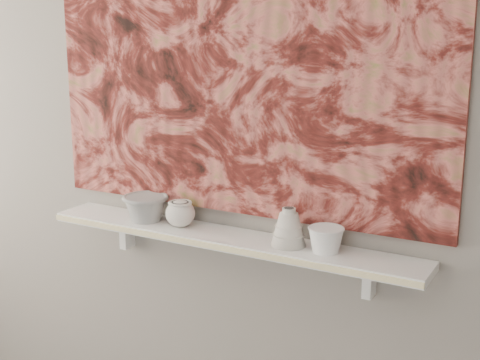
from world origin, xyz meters
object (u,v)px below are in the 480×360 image
Objects in this scene: cup_cream at (180,213)px; bell_vessel at (289,227)px; shelf at (227,239)px; bowl_grey at (146,208)px; bowl_white at (326,239)px; painting at (238,54)px.

cup_cream is 0.42m from bell_vessel.
bowl_grey is at bearing 180.00° from shelf.
bowl_grey is at bearing 180.00° from bowl_white.
shelf is 0.20m from cup_cream.
painting reaches higher than bowl_grey.
bowl_grey is 1.47× the size of bowl_white.
bowl_white reaches higher than shelf.
shelf is 0.24m from bell_vessel.
bowl_white is at bearing -12.52° from painting.
bell_vessel reaches higher than cup_cream.
bowl_white is at bearing 0.00° from shelf.
bowl_white is (0.36, -0.08, -0.57)m from painting.
painting is at bearing 167.48° from bowl_white.
cup_cream is (-0.19, 0.00, 0.06)m from shelf.
bowl_grey is at bearing 180.00° from bell_vessel.
painting is 0.60m from cup_cream.
shelf is 13.27× the size of cup_cream.
bowl_white is at bearing 0.00° from bell_vessel.
bell_vessel reaches higher than shelf.
shelf is at bearing 180.00° from bell_vessel.
bowl_grey is (-0.35, 0.00, 0.06)m from shelf.
painting is 14.22× the size of cup_cream.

